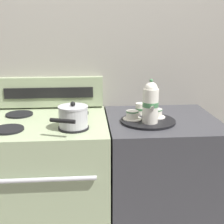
% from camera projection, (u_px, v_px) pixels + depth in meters
% --- Properties ---
extents(wall_back, '(6.00, 0.05, 2.20)m').
position_uv_depth(wall_back, '(99.00, 82.00, 2.20)').
color(wall_back, '#9E998E').
rests_on(wall_back, ground).
extents(stove, '(0.75, 0.69, 0.94)m').
position_uv_depth(stove, '(49.00, 190.00, 2.00)').
color(stove, '#9EAD84').
rests_on(stove, ground).
extents(control_panel, '(0.73, 0.05, 0.21)m').
position_uv_depth(control_panel, '(49.00, 92.00, 2.14)').
color(control_panel, '#9EAD84').
rests_on(control_panel, stove).
extents(side_counter, '(0.68, 0.67, 0.93)m').
position_uv_depth(side_counter, '(160.00, 186.00, 2.05)').
color(side_counter, '#38383D').
rests_on(side_counter, ground).
extents(saucepan, '(0.20, 0.25, 0.14)m').
position_uv_depth(saucepan, '(73.00, 116.00, 1.72)').
color(saucepan, '#B7B7BC').
rests_on(saucepan, stove).
extents(serving_tray, '(0.33, 0.33, 0.01)m').
position_uv_depth(serving_tray, '(148.00, 121.00, 1.86)').
color(serving_tray, black).
rests_on(serving_tray, side_counter).
extents(teapot, '(0.09, 0.15, 0.26)m').
position_uv_depth(teapot, '(151.00, 102.00, 1.77)').
color(teapot, white).
rests_on(teapot, serving_tray).
extents(teacup_left, '(0.11, 0.11, 0.05)m').
position_uv_depth(teacup_left, '(132.00, 115.00, 1.86)').
color(teacup_left, white).
rests_on(teacup_left, serving_tray).
extents(teacup_right, '(0.11, 0.11, 0.05)m').
position_uv_depth(teacup_right, '(156.00, 113.00, 1.90)').
color(teacup_right, white).
rests_on(teacup_right, serving_tray).
extents(creamer_jug, '(0.06, 0.06, 0.07)m').
position_uv_depth(creamer_jug, '(140.00, 109.00, 1.96)').
color(creamer_jug, white).
rests_on(creamer_jug, serving_tray).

